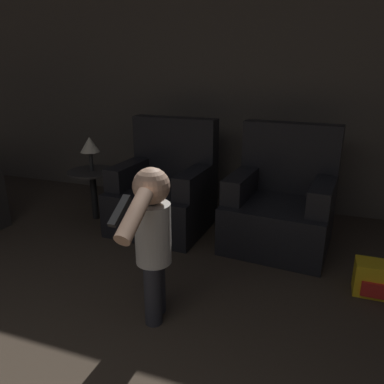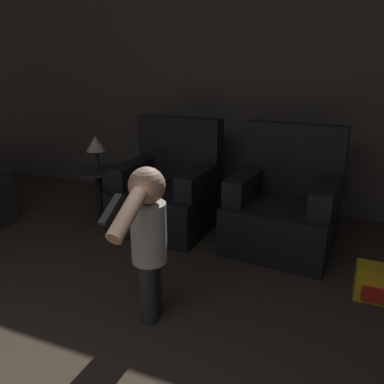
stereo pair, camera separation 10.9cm
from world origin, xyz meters
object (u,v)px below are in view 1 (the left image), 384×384
at_px(toy_backpack, 377,279).
at_px(armchair_right, 281,205).
at_px(armchair_left, 165,192).
at_px(person_toddler, 152,234).
at_px(lamp, 90,145).

bearing_deg(toy_backpack, armchair_right, 140.73).
distance_m(armchair_left, person_toddler, 1.37).
relative_size(person_toddler, lamp, 2.86).
xyz_separation_m(person_toddler, lamp, (-1.20, 1.20, 0.18)).
xyz_separation_m(armchair_right, toy_backpack, (0.70, -0.57, -0.22)).
height_order(armchair_left, person_toddler, armchair_left).
bearing_deg(armchair_right, person_toddler, -108.30).
xyz_separation_m(armchair_left, lamp, (-0.72, -0.06, 0.39)).
bearing_deg(toy_backpack, lamp, 168.36).
xyz_separation_m(armchair_right, lamp, (-1.76, -0.06, 0.39)).
height_order(armchair_left, lamp, armchair_left).
relative_size(toy_backpack, lamp, 0.87).
bearing_deg(lamp, person_toddler, -45.06).
distance_m(person_toddler, toy_backpack, 1.50).
distance_m(armchair_right, person_toddler, 1.40).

